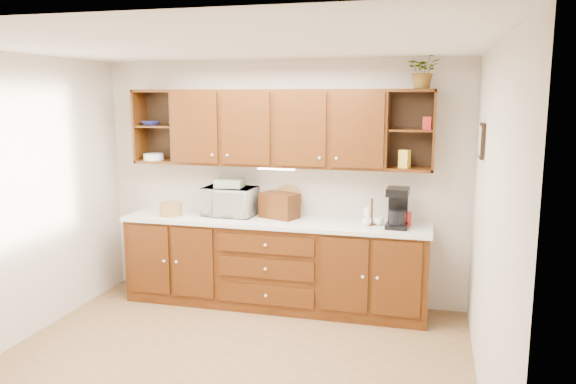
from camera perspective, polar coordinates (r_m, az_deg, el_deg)
The scene contains 26 objects.
floor at distance 4.91m, azimuth -6.23°, elevation -17.24°, with size 4.00×4.00×0.00m, color brown.
ceiling at distance 4.39m, azimuth -6.88°, elevation 14.59°, with size 4.00×4.00×0.00m, color white.
back_wall at distance 6.11m, azimuth -0.66°, elevation 1.06°, with size 4.00×4.00×0.00m, color beige.
left_wall at distance 5.51m, azimuth -26.35°, elevation -0.93°, with size 3.50×3.50×0.00m, color beige.
right_wall at distance 4.21m, azimuth 19.87°, elevation -3.54°, with size 3.50×3.50×0.00m, color beige.
base_cabinets at distance 6.02m, azimuth -1.40°, elevation -7.38°, with size 3.20×0.60×0.90m, color #331605.
countertop at distance 5.89m, azimuth -1.44°, elevation -3.04°, with size 3.24×0.64×0.04m, color silver.
upper_cabinets at distance 5.89m, azimuth -0.99°, elevation 6.53°, with size 3.20×0.33×0.80m.
undercabinet_light at distance 5.88m, azimuth -1.21°, elevation 2.39°, with size 0.40×0.05×0.03m, color white.
framed_picture at distance 5.01m, azimuth 19.10°, elevation 4.94°, with size 0.03×0.24×0.30m, color black.
wicker_basket at distance 6.22m, azimuth -11.81°, elevation -1.70°, with size 0.24×0.24×0.14m, color olive.
microwave at distance 6.12m, azimuth -5.95°, elevation -0.94°, with size 0.56×0.38×0.31m, color beige.
towel_stack at distance 6.08m, azimuth -5.98°, elevation 0.89°, with size 0.29×0.21×0.09m, color #CBB95F.
wine_bottle at distance 6.14m, azimuth -5.04°, elevation -0.98°, with size 0.08×0.08×0.29m, color black.
woven_tray at distance 6.10m, azimuth -0.06°, elevation -2.30°, with size 0.34×0.34×0.02m, color olive.
bread_box at distance 5.96m, azimuth -0.88°, elevation -1.37°, with size 0.38×0.24×0.27m, color #331605.
mug_tree at distance 5.73m, azimuth 8.48°, elevation -2.88°, with size 0.22×0.23×0.27m.
canister_red at distance 5.75m, azimuth 11.89°, elevation -2.67°, with size 0.11×0.11×0.14m, color #A71A18.
canister_white at distance 5.74m, azimuth 8.08°, elevation -2.40°, with size 0.08×0.08×0.17m, color white.
canister_yellow at distance 5.66m, azimuth 10.71°, elevation -2.94°, with size 0.09×0.09×0.11m, color yellow.
coffee_maker at distance 5.63m, azimuth 11.07°, elevation -1.63°, with size 0.22×0.28×0.40m.
bowl_stack at distance 6.42m, azimuth -13.79°, elevation 6.79°, with size 0.19×0.19×0.05m, color navy.
plate_stack at distance 6.42m, azimuth -13.50°, elevation 3.51°, with size 0.22×0.22×0.07m, color white.
pantry_box_yellow at distance 5.67m, azimuth 11.75°, elevation 3.31°, with size 0.10×0.08×0.18m, color yellow.
pantry_box_red at distance 5.64m, azimuth 13.97°, elevation 6.81°, with size 0.08×0.07×0.12m, color #A71A18.
potted_plant at distance 5.63m, azimuth 13.64°, elevation 11.91°, with size 0.31×0.27×0.34m, color #999999.
Camera 1 is at (1.58, -4.08, 2.23)m, focal length 35.00 mm.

